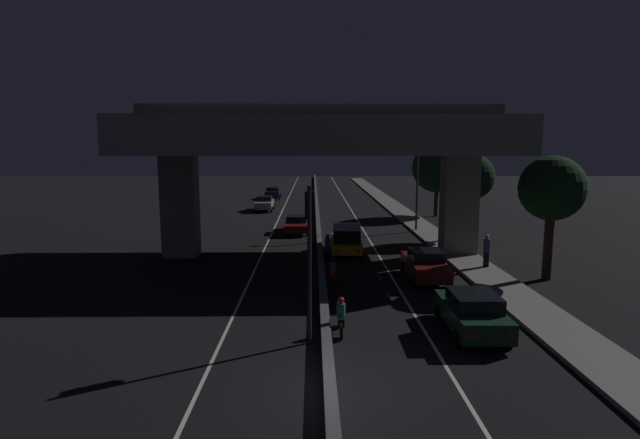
{
  "coord_description": "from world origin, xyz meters",
  "views": [
    {
      "loc": [
        -0.46,
        -12.99,
        6.77
      ],
      "look_at": [
        0.08,
        23.6,
        1.37
      ],
      "focal_mm": 28.0,
      "sensor_mm": 36.0,
      "label": 1
    }
  ],
  "objects": [
    {
      "name": "roadside_tree_kerbside_near",
      "position": [
        11.5,
        11.66,
        4.63
      ],
      "size": [
        3.26,
        3.26,
        6.32
      ],
      "color": "#2D2116",
      "rests_on": "ground_plane"
    },
    {
      "name": "car_dark_green_lead",
      "position": [
        5.35,
        4.39,
        0.78
      ],
      "size": [
        2.0,
        4.17,
        1.54
      ],
      "rotation": [
        0.0,
        0.0,
        1.56
      ],
      "color": "black",
      "rests_on": "ground_plane"
    },
    {
      "name": "motorcycle_black_filtering_near",
      "position": [
        0.56,
        4.43,
        0.58
      ],
      "size": [
        0.33,
        1.76,
        1.35
      ],
      "rotation": [
        0.0,
        0.0,
        1.54
      ],
      "color": "black",
      "rests_on": "ground_plane"
    },
    {
      "name": "car_silver_second_oncoming",
      "position": [
        -5.55,
        39.59,
        0.78
      ],
      "size": [
        1.87,
        4.42,
        1.52
      ],
      "rotation": [
        0.0,
        0.0,
        -1.57
      ],
      "color": "gray",
      "rests_on": "ground_plane"
    },
    {
      "name": "lane_line_right_inner",
      "position": [
        3.67,
        35.0,
        0.0
      ],
      "size": [
        0.12,
        126.0,
        0.0
      ],
      "primitive_type": "cube",
      "color": "beige",
      "rests_on": "ground_plane"
    },
    {
      "name": "car_taxi_yellow_third",
      "position": [
        1.7,
        18.36,
        0.89
      ],
      "size": [
        2.22,
        4.77,
        1.67
      ],
      "rotation": [
        0.0,
        0.0,
        1.53
      ],
      "color": "gold",
      "rests_on": "ground_plane"
    },
    {
      "name": "car_dark_red_lead_oncoming",
      "position": [
        -1.74,
        25.95,
        0.68
      ],
      "size": [
        1.93,
        4.67,
        1.33
      ],
      "rotation": [
        0.0,
        0.0,
        -1.57
      ],
      "color": "#591414",
      "rests_on": "ground_plane"
    },
    {
      "name": "car_dark_red_second",
      "position": [
        5.25,
        11.65,
        0.79
      ],
      "size": [
        1.93,
        4.26,
        1.57
      ],
      "rotation": [
        0.0,
        0.0,
        1.58
      ],
      "color": "#591414",
      "rests_on": "ground_plane"
    },
    {
      "name": "elevated_overpass",
      "position": [
        0.0,
        17.53,
        7.05
      ],
      "size": [
        22.15,
        10.8,
        9.27
      ],
      "color": "gray",
      "rests_on": "ground_plane"
    },
    {
      "name": "pedestrian_on_sidewalk",
      "position": [
        9.12,
        13.77,
        1.06
      ],
      "size": [
        0.37,
        0.37,
        1.79
      ],
      "color": "black",
      "rests_on": "sidewalk_right"
    },
    {
      "name": "sidewalk_right",
      "position": [
        8.61,
        28.0,
        0.08
      ],
      "size": [
        2.29,
        126.0,
        0.16
      ],
      "primitive_type": "cube",
      "color": "slate",
      "rests_on": "ground_plane"
    },
    {
      "name": "median_divider",
      "position": [
        0.0,
        35.0,
        0.21
      ],
      "size": [
        0.35,
        126.0,
        0.42
      ],
      "primitive_type": "cube",
      "color": "#4C4C51",
      "rests_on": "ground_plane"
    },
    {
      "name": "street_lamp",
      "position": [
        7.57,
        26.27,
        5.01
      ],
      "size": [
        2.01,
        0.32,
        8.58
      ],
      "color": "#2D2D30",
      "rests_on": "ground_plane"
    },
    {
      "name": "ground_plane",
      "position": [
        0.0,
        0.0,
        0.0
      ],
      "size": [
        200.0,
        200.0,
        0.0
      ],
      "primitive_type": "plane",
      "color": "black"
    },
    {
      "name": "roadside_tree_kerbside_mid",
      "position": [
        11.0,
        22.72,
        4.54
      ],
      "size": [
        3.23,
        3.23,
        6.19
      ],
      "color": "#2D2116",
      "rests_on": "ground_plane"
    },
    {
      "name": "lane_line_left_inner",
      "position": [
        -3.67,
        35.0,
        0.0
      ],
      "size": [
        0.12,
        126.0,
        0.0
      ],
      "primitive_type": "cube",
      "color": "beige",
      "rests_on": "ground_plane"
    },
    {
      "name": "traffic_light_left_of_median",
      "position": [
        -0.57,
        3.61,
        3.71
      ],
      "size": [
        0.3,
        0.49,
        5.46
      ],
      "color": "black",
      "rests_on": "ground_plane"
    },
    {
      "name": "car_dark_blue_third_oncoming",
      "position": [
        -5.63,
        51.66,
        0.8
      ],
      "size": [
        1.99,
        4.63,
        1.5
      ],
      "rotation": [
        0.0,
        0.0,
        -1.56
      ],
      "color": "#141938",
      "rests_on": "ground_plane"
    },
    {
      "name": "motorcycle_blue_filtering_far",
      "position": [
        0.44,
        16.6,
        0.64
      ],
      "size": [
        0.34,
        1.79,
        1.51
      ],
      "rotation": [
        0.0,
        0.0,
        1.65
      ],
      "color": "black",
      "rests_on": "ground_plane"
    },
    {
      "name": "motorcycle_red_filtering_mid",
      "position": [
        0.52,
        10.81,
        0.6
      ],
      "size": [
        0.34,
        1.8,
        1.4
      ],
      "rotation": [
        0.0,
        0.0,
        1.5
      ],
      "color": "black",
      "rests_on": "ground_plane"
    },
    {
      "name": "roadside_tree_kerbside_far",
      "position": [
        11.51,
        34.9,
        4.71
      ],
      "size": [
        4.79,
        4.79,
        7.12
      ],
      "color": "#2D2116",
      "rests_on": "ground_plane"
    }
  ]
}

